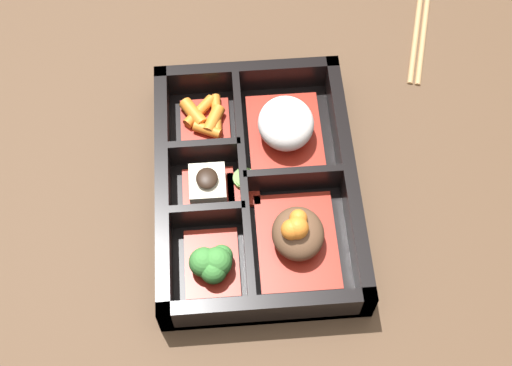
% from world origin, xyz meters
% --- Properties ---
extents(ground_plane, '(3.00, 3.00, 0.00)m').
position_xyz_m(ground_plane, '(0.00, 0.00, 0.00)').
color(ground_plane, '#4C3523').
extents(bento_base, '(0.29, 0.21, 0.01)m').
position_xyz_m(bento_base, '(0.00, 0.00, 0.01)').
color(bento_base, black).
rests_on(bento_base, ground_plane).
extents(bento_rim, '(0.29, 0.21, 0.05)m').
position_xyz_m(bento_rim, '(-0.00, -0.00, 0.02)').
color(bento_rim, black).
rests_on(bento_rim, ground_plane).
extents(bowl_rice, '(0.11, 0.08, 0.05)m').
position_xyz_m(bowl_rice, '(-0.07, 0.04, 0.03)').
color(bowl_rice, maroon).
rests_on(bowl_rice, bento_base).
extents(bowl_stew, '(0.11, 0.08, 0.05)m').
position_xyz_m(bowl_stew, '(0.07, 0.04, 0.03)').
color(bowl_stew, maroon).
rests_on(bowl_stew, bento_base).
extents(bowl_carrots, '(0.07, 0.06, 0.02)m').
position_xyz_m(bowl_carrots, '(-0.09, -0.05, 0.02)').
color(bowl_carrots, maroon).
rests_on(bowl_carrots, bento_base).
extents(bowl_tofu, '(0.06, 0.06, 0.04)m').
position_xyz_m(bowl_tofu, '(-0.00, -0.05, 0.02)').
color(bowl_tofu, maroon).
rests_on(bowl_tofu, bento_base).
extents(bowl_greens, '(0.07, 0.06, 0.04)m').
position_xyz_m(bowl_greens, '(0.09, -0.05, 0.03)').
color(bowl_greens, maroon).
rests_on(bowl_greens, bento_base).
extents(bowl_pickles, '(0.04, 0.03, 0.01)m').
position_xyz_m(bowl_pickles, '(-0.01, -0.01, 0.02)').
color(bowl_pickles, maroon).
rests_on(bowl_pickles, bento_base).
extents(chopsticks, '(0.21, 0.07, 0.01)m').
position_xyz_m(chopsticks, '(-0.24, 0.23, 0.00)').
color(chopsticks, '#A87F51').
rests_on(chopsticks, ground_plane).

